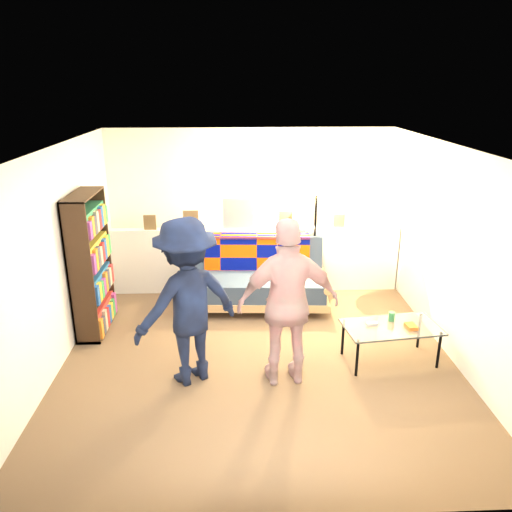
{
  "coord_description": "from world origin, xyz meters",
  "views": [
    {
      "loc": [
        -0.25,
        -5.34,
        3.08
      ],
      "look_at": [
        0.0,
        0.4,
        1.05
      ],
      "focal_mm": 35.0,
      "sensor_mm": 36.0,
      "label": 1
    }
  ],
  "objects": [
    {
      "name": "floor_lamp",
      "position": [
        0.93,
        1.61,
        1.14
      ],
      "size": [
        0.34,
        0.29,
        1.61
      ],
      "color": "black",
      "rests_on": "ground"
    },
    {
      "name": "person_right",
      "position": [
        0.29,
        -0.69,
        0.91
      ],
      "size": [
        1.1,
        0.54,
        1.81
      ],
      "primitive_type": "imported",
      "rotation": [
        0.0,
        0.0,
        3.23
      ],
      "color": "pink",
      "rests_on": "ground"
    },
    {
      "name": "room_shell",
      "position": [
        0.0,
        0.47,
        1.67
      ],
      "size": [
        4.6,
        5.05,
        2.45
      ],
      "color": "silver",
      "rests_on": "ground"
    },
    {
      "name": "bookshelf",
      "position": [
        -2.08,
        0.62,
        0.84
      ],
      "size": [
        0.3,
        0.9,
        1.8
      ],
      "color": "black",
      "rests_on": "ground"
    },
    {
      "name": "person_left",
      "position": [
        -0.76,
        -0.59,
        0.9
      ],
      "size": [
        1.34,
        1.19,
        1.81
      ],
      "primitive_type": "imported",
      "rotation": [
        0.0,
        0.0,
        3.7
      ],
      "color": "black",
      "rests_on": "ground"
    },
    {
      "name": "ground",
      "position": [
        0.0,
        0.0,
        0.0
      ],
      "size": [
        5.0,
        5.0,
        0.0
      ],
      "primitive_type": "plane",
      "color": "brown",
      "rests_on": "ground"
    },
    {
      "name": "ledge_decor",
      "position": [
        -0.23,
        1.78,
        1.18
      ],
      "size": [
        2.97,
        0.02,
        0.45
      ],
      "color": "brown",
      "rests_on": "half_wall_ledge"
    },
    {
      "name": "futon_sofa",
      "position": [
        0.07,
        1.27,
        0.4
      ],
      "size": [
        2.05,
        1.07,
        0.86
      ],
      "color": "tan",
      "rests_on": "ground"
    },
    {
      "name": "half_wall_ledge",
      "position": [
        0.0,
        1.8,
        0.5
      ],
      "size": [
        4.45,
        0.15,
        1.0
      ],
      "primitive_type": "cube",
      "color": "silver",
      "rests_on": "ground"
    },
    {
      "name": "coffee_table",
      "position": [
        1.51,
        -0.35,
        0.42
      ],
      "size": [
        1.13,
        0.72,
        0.56
      ],
      "color": "black",
      "rests_on": "ground"
    }
  ]
}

